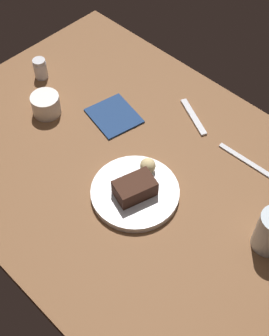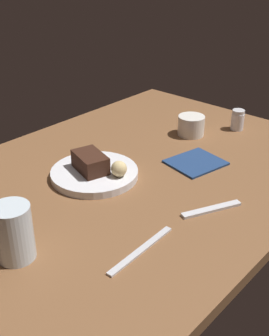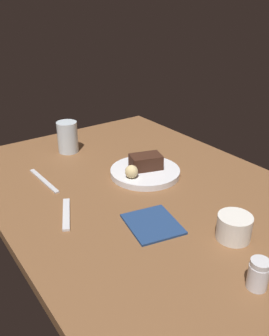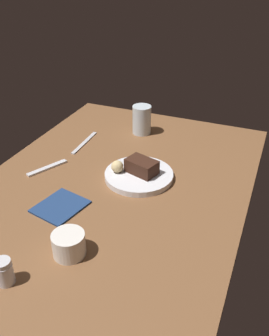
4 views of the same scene
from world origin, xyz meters
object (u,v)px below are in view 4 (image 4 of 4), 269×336
coffee_cup (69,244)px  folded_napkin (60,206)px  chocolate_cake_slice (142,166)px  water_glass (142,120)px  bread_roll (117,166)px  salt_shaker (4,272)px  dessert_spoon (47,168)px  dessert_plate (139,175)px  butter_knife (84,143)px

coffee_cup → folded_napkin: (-15.46, -12.54, -2.80)cm
chocolate_cake_slice → water_glass: bearing=-158.5°
bread_roll → salt_shaker: size_ratio=0.61×
chocolate_cake_slice → bread_roll: 8.05cm
water_glass → bread_roll: bearing=8.1°
salt_shaker → dessert_spoon: size_ratio=0.44×
chocolate_cake_slice → salt_shaker: bearing=-13.1°
coffee_cup → bread_roll: bearing=-174.0°
dessert_plate → salt_shaker: salt_shaker is taller
chocolate_cake_slice → dessert_spoon: bearing=-77.1°
bread_roll → water_glass: (-34.34, -4.91, 1.78)cm
chocolate_cake_slice → dessert_spoon: (7.39, -32.22, -3.93)cm
dessert_plate → butter_knife: bearing=-117.3°
dessert_plate → butter_knife: size_ratio=1.20×
dessert_spoon → water_glass: bearing=179.1°
water_glass → dessert_spoon: bearing=-26.8°
dessert_plate → salt_shaker: bearing=-12.5°
water_glass → folded_napkin: bearing=-3.8°
dessert_plate → butter_knife: 32.54cm
salt_shaker → dessert_spoon: salt_shaker is taller
dessert_plate → dessert_spoon: 32.25cm
coffee_cup → dessert_spoon: size_ratio=0.56×
salt_shaker → butter_knife: 69.90cm
dessert_spoon → folded_napkin: (17.01, 16.01, -0.05)cm
butter_knife → bread_roll: bearing=-129.6°
dessert_spoon → butter_knife: bearing=-161.0°
salt_shaker → coffee_cup: 16.11cm
coffee_cup → salt_shaker: bearing=-32.9°
bread_roll → folded_napkin: 23.66cm
bread_roll → butter_knife: (-16.98, -22.03, -3.74)cm
chocolate_cake_slice → dessert_plate: bearing=-48.5°
chocolate_cake_slice → salt_shaker: same height
dessert_plate → coffee_cup: coffee_cup is taller
bread_roll → coffee_cup: bearing=6.0°
water_glass → dessert_spoon: 44.08cm
chocolate_cake_slice → folded_napkin: 29.57cm
folded_napkin → dessert_spoon: bearing=-136.7°
coffee_cup → butter_knife: (-54.16, -25.95, -2.85)cm
butter_knife → folded_napkin: (38.70, 13.41, 0.05)cm
butter_knife → folded_napkin: 40.95cm
dessert_spoon → folded_napkin: bearing=69.1°
salt_shaker → water_glass: (-85.04, -0.08, 2.51)cm
butter_knife → water_glass: bearing=-46.6°
bread_roll → salt_shaker: 50.93cm
salt_shaker → folded_napkin: salt_shaker is taller
chocolate_cake_slice → coffee_cup: chocolate_cake_slice is taller
dessert_plate → dessert_spoon: bearing=-77.9°
chocolate_cake_slice → butter_knife: size_ratio=0.53×
chocolate_cake_slice → coffee_cup: (39.87, -3.67, -1.18)cm
coffee_cup → dessert_spoon: bearing=-138.7°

